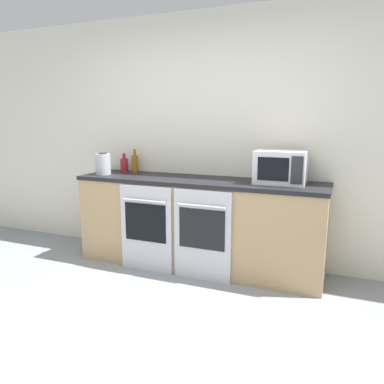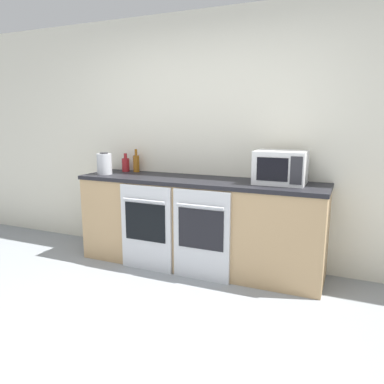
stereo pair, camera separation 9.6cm
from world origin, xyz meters
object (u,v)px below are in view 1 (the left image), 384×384
Objects in this scene: bottle_amber at (135,163)px; oven_left at (146,228)px; microwave at (281,167)px; kettle at (103,164)px; bottle_red at (124,165)px; oven_right at (202,235)px.

oven_left is at bearing -50.96° from bottle_amber.
microwave is 1.66m from bottle_amber.
oven_left is at bearing -163.63° from microwave.
bottle_amber is 1.10× the size of kettle.
kettle is at bearing -175.31° from microwave.
bottle_red is at bearing 72.90° from kettle.
microwave is 1.78× the size of bottle_amber.
oven_left and oven_right have the same top height.
bottle_red is (-1.14, 0.49, 0.56)m from oven_right.
oven_left is 0.89m from kettle.
bottle_amber is (-1.65, 0.14, -0.05)m from microwave.
bottle_red is at bearing 137.89° from oven_left.
kettle is at bearing 170.27° from oven_right.
bottle_red is (-0.54, 0.49, 0.56)m from oven_left.
oven_left is 0.92m from bottle_red.
bottle_amber reaches higher than kettle.
oven_left is at bearing 180.00° from oven_right.
microwave reaches higher than bottle_amber.
bottle_red is 0.80× the size of bottle_amber.
microwave is at bearing -4.90° from bottle_amber.
microwave reaches higher than bottle_red.
bottle_amber is at bearing 5.86° from bottle_red.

